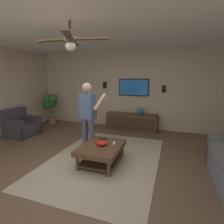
{
  "coord_description": "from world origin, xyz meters",
  "views": [
    {
      "loc": [
        -2.85,
        -1.56,
        1.78
      ],
      "look_at": [
        0.74,
        -0.31,
        1.01
      ],
      "focal_mm": 28.25,
      "sensor_mm": 36.0,
      "label": 1
    }
  ],
  "objects_px": {
    "coffee_table": "(101,150)",
    "potted_plant_tall": "(51,103)",
    "armchair": "(21,126)",
    "ceiling_fan": "(71,41)",
    "wall_speaker_left": "(164,89)",
    "remote_white": "(114,143)",
    "tv": "(134,87)",
    "vase_round": "(140,111)",
    "media_console": "(131,122)",
    "remote_black": "(103,139)",
    "wall_speaker_right": "(105,85)",
    "person_standing": "(88,114)",
    "bowl": "(102,143)"
  },
  "relations": [
    {
      "from": "coffee_table",
      "to": "potted_plant_tall",
      "type": "xyz_separation_m",
      "value": [
        2.38,
        3.08,
        0.49
      ]
    },
    {
      "from": "armchair",
      "to": "ceiling_fan",
      "type": "bearing_deg",
      "value": -23.1
    },
    {
      "from": "coffee_table",
      "to": "ceiling_fan",
      "type": "distance_m",
      "value": 2.12
    },
    {
      "from": "wall_speaker_left",
      "to": "remote_white",
      "type": "bearing_deg",
      "value": 162.9
    },
    {
      "from": "tv",
      "to": "vase_round",
      "type": "distance_m",
      "value": 0.84
    },
    {
      "from": "media_console",
      "to": "tv",
      "type": "xyz_separation_m",
      "value": [
        0.24,
        0.0,
        1.14
      ]
    },
    {
      "from": "coffee_table",
      "to": "remote_black",
      "type": "xyz_separation_m",
      "value": [
        0.35,
        0.09,
        0.12
      ]
    },
    {
      "from": "remote_white",
      "to": "wall_speaker_right",
      "type": "xyz_separation_m",
      "value": [
        2.62,
        1.23,
        1.08
      ]
    },
    {
      "from": "ceiling_fan",
      "to": "tv",
      "type": "bearing_deg",
      "value": -5.16
    },
    {
      "from": "person_standing",
      "to": "potted_plant_tall",
      "type": "distance_m",
      "value": 3.2
    },
    {
      "from": "tv",
      "to": "vase_round",
      "type": "height_order",
      "value": "tv"
    },
    {
      "from": "coffee_table",
      "to": "potted_plant_tall",
      "type": "height_order",
      "value": "potted_plant_tall"
    },
    {
      "from": "vase_round",
      "to": "media_console",
      "type": "bearing_deg",
      "value": 95.61
    },
    {
      "from": "vase_round",
      "to": "coffee_table",
      "type": "bearing_deg",
      "value": 172.84
    },
    {
      "from": "wall_speaker_left",
      "to": "remote_black",
      "type": "bearing_deg",
      "value": 155.58
    },
    {
      "from": "bowl",
      "to": "coffee_table",
      "type": "bearing_deg",
      "value": 125.45
    },
    {
      "from": "person_standing",
      "to": "bowl",
      "type": "distance_m",
      "value": 0.85
    },
    {
      "from": "tv",
      "to": "ceiling_fan",
      "type": "xyz_separation_m",
      "value": [
        -3.35,
        0.3,
        0.9
      ]
    },
    {
      "from": "ceiling_fan",
      "to": "person_standing",
      "type": "bearing_deg",
      "value": 13.96
    },
    {
      "from": "vase_round",
      "to": "ceiling_fan",
      "type": "xyz_separation_m",
      "value": [
        -3.14,
        0.58,
        1.66
      ]
    },
    {
      "from": "person_standing",
      "to": "ceiling_fan",
      "type": "bearing_deg",
      "value": -155.35
    },
    {
      "from": "bowl",
      "to": "vase_round",
      "type": "distance_m",
      "value": 2.59
    },
    {
      "from": "vase_round",
      "to": "wall_speaker_right",
      "type": "bearing_deg",
      "value": 80.42
    },
    {
      "from": "remote_white",
      "to": "remote_black",
      "type": "relative_size",
      "value": 1.0
    },
    {
      "from": "potted_plant_tall",
      "to": "wall_speaker_left",
      "type": "xyz_separation_m",
      "value": [
        0.42,
        -4.1,
        0.61
      ]
    },
    {
      "from": "coffee_table",
      "to": "remote_black",
      "type": "relative_size",
      "value": 6.67
    },
    {
      "from": "vase_round",
      "to": "bowl",
      "type": "bearing_deg",
      "value": 173.08
    },
    {
      "from": "media_console",
      "to": "bowl",
      "type": "distance_m",
      "value": 2.54
    },
    {
      "from": "armchair",
      "to": "ceiling_fan",
      "type": "distance_m",
      "value": 3.71
    },
    {
      "from": "person_standing",
      "to": "wall_speaker_right",
      "type": "relative_size",
      "value": 7.45
    },
    {
      "from": "media_console",
      "to": "bowl",
      "type": "relative_size",
      "value": 7.76
    },
    {
      "from": "potted_plant_tall",
      "to": "remote_black",
      "type": "xyz_separation_m",
      "value": [
        -2.03,
        -2.99,
        -0.37
      ]
    },
    {
      "from": "remote_white",
      "to": "media_console",
      "type": "bearing_deg",
      "value": 171.08
    },
    {
      "from": "coffee_table",
      "to": "wall_speaker_right",
      "type": "distance_m",
      "value": 3.21
    },
    {
      "from": "person_standing",
      "to": "wall_speaker_left",
      "type": "height_order",
      "value": "person_standing"
    },
    {
      "from": "bowl",
      "to": "wall_speaker_right",
      "type": "bearing_deg",
      "value": 20.27
    },
    {
      "from": "tv",
      "to": "remote_black",
      "type": "bearing_deg",
      "value": -3.16
    },
    {
      "from": "media_console",
      "to": "potted_plant_tall",
      "type": "xyz_separation_m",
      "value": [
        -0.17,
        3.13,
        0.51
      ]
    },
    {
      "from": "ceiling_fan",
      "to": "wall_speaker_right",
      "type": "bearing_deg",
      "value": 12.7
    },
    {
      "from": "bowl",
      "to": "remote_white",
      "type": "xyz_separation_m",
      "value": [
        0.18,
        -0.2,
        -0.04
      ]
    },
    {
      "from": "remote_white",
      "to": "tv",
      "type": "bearing_deg",
      "value": 170.69
    },
    {
      "from": "media_console",
      "to": "vase_round",
      "type": "xyz_separation_m",
      "value": [
        0.03,
        -0.28,
        0.39
      ]
    },
    {
      "from": "media_console",
      "to": "wall_speaker_left",
      "type": "bearing_deg",
      "value": 104.55
    },
    {
      "from": "coffee_table",
      "to": "remote_white",
      "type": "xyz_separation_m",
      "value": [
        0.18,
        -0.22,
        0.12
      ]
    },
    {
      "from": "remote_black",
      "to": "media_console",
      "type": "bearing_deg",
      "value": 67.15
    },
    {
      "from": "remote_black",
      "to": "wall_speaker_left",
      "type": "height_order",
      "value": "wall_speaker_left"
    },
    {
      "from": "armchair",
      "to": "coffee_table",
      "type": "distance_m",
      "value": 3.13
    },
    {
      "from": "coffee_table",
      "to": "remote_white",
      "type": "relative_size",
      "value": 6.67
    },
    {
      "from": "coffee_table",
      "to": "remote_white",
      "type": "height_order",
      "value": "remote_white"
    },
    {
      "from": "armchair",
      "to": "vase_round",
      "type": "height_order",
      "value": "armchair"
    }
  ]
}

